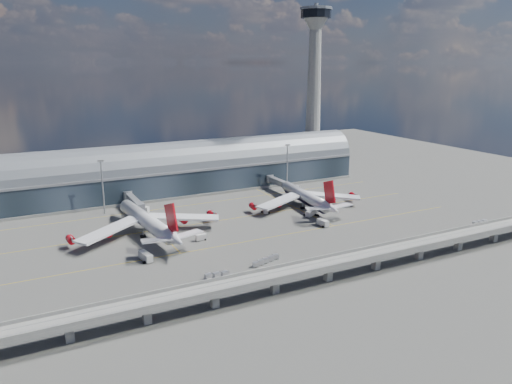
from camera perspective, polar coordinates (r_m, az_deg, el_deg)
name	(u,v)px	position (r m, az deg, el deg)	size (l,w,h in m)	color
ground	(252,231)	(210.87, -0.48, -4.52)	(500.00, 500.00, 0.00)	#474744
taxi_lines	(230,217)	(229.82, -2.98, -2.91)	(200.00, 80.12, 0.01)	gold
terminal	(188,171)	(277.21, -7.80, 2.43)	(200.00, 30.00, 28.00)	#1F2933
control_tower	(314,92)	(314.57, 6.62, 11.31)	(19.00, 19.00, 103.00)	gray
guideway	(328,265)	(165.03, 8.28, -8.28)	(220.00, 8.50, 7.20)	gray
floodlight_mast_left	(103,185)	(242.59, -17.13, 0.73)	(3.00, 0.70, 25.70)	gray
floodlight_mast_right	(287,166)	(277.24, 3.60, 3.03)	(3.00, 0.70, 25.70)	gray
airliner_left	(148,222)	(209.26, -12.24, -3.33)	(63.84, 67.11, 20.44)	white
airliner_right	(306,197)	(245.29, 5.78, -0.63)	(57.87, 60.51, 19.19)	white
jet_bridge_left	(133,200)	(245.42, -13.85, -0.93)	(4.40, 28.00, 7.25)	gray
jet_bridge_right	(281,183)	(272.79, 2.87, 1.03)	(4.40, 32.00, 7.25)	gray
service_truck_0	(146,257)	(184.46, -12.50, -7.22)	(3.67, 7.67, 3.05)	beige
service_truck_1	(201,237)	(201.38, -6.30, -5.16)	(4.40, 2.30, 2.51)	beige
service_truck_2	(311,213)	(232.63, 6.36, -2.39)	(7.84, 5.47, 2.78)	beige
service_truck_3	(323,223)	(218.98, 7.64, -3.52)	(2.82, 6.04, 2.84)	beige
service_truck_4	(265,210)	(235.65, 1.07, -2.13)	(3.33, 4.78, 2.53)	beige
service_truck_5	(142,210)	(242.04, -12.87, -1.97)	(6.42, 6.13, 3.10)	beige
cargo_train_0	(217,275)	(167.16, -4.53, -9.47)	(8.43, 2.67, 1.85)	gray
cargo_train_1	(266,261)	(178.59, 1.13, -7.84)	(12.60, 5.42, 1.69)	gray
cargo_train_2	(480,223)	(239.91, 24.18, -3.22)	(8.17, 2.18, 1.81)	gray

